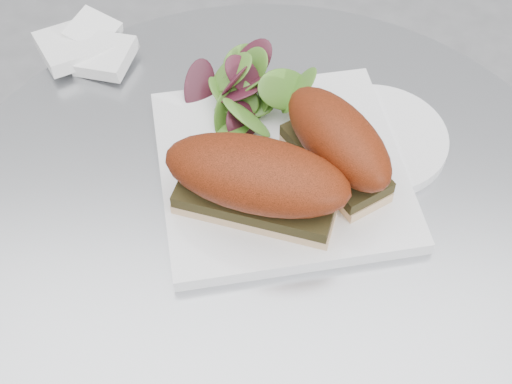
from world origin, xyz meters
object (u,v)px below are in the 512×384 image
sandwich_right (337,143)px  saucer (376,139)px  plate (281,168)px  sandwich_left (257,180)px

sandwich_right → saucer: size_ratio=1.03×
plate → saucer: bearing=22.5°
plate → saucer: (0.11, 0.04, -0.00)m
sandwich_left → saucer: sandwich_left is taller
sandwich_left → sandwich_right: bearing=46.7°
sandwich_right → saucer: bearing=104.6°
sandwich_left → plate: bearing=82.1°
plate → saucer: plate is taller
plate → sandwich_left: bearing=-114.0°
plate → sandwich_left: size_ratio=1.27×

